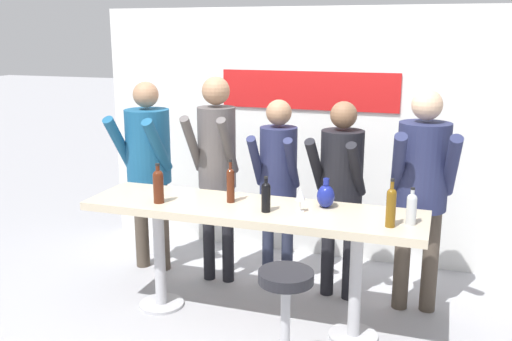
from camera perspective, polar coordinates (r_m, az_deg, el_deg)
ground_plane at (r=4.56m, az=-0.40°, el=-14.74°), size 40.00×40.00×0.00m
back_wall at (r=5.57m, az=4.76°, el=3.68°), size 4.12×0.12×2.40m
tasting_table at (r=4.24m, az=-0.42°, el=-5.27°), size 2.52×0.64×0.92m
bar_stool at (r=3.63m, az=2.96°, el=-13.80°), size 0.36×0.36×0.76m
person_far_left at (r=5.24m, az=-10.76°, el=1.38°), size 0.48×0.57×1.75m
person_left at (r=4.87m, az=-3.97°, el=1.48°), size 0.41×0.55×1.81m
person_center_left at (r=4.79m, az=2.21°, el=-0.19°), size 0.39×0.50×1.63m
person_center at (r=4.62m, az=8.49°, el=-0.86°), size 0.46×0.56×1.65m
person_center_right at (r=4.52m, az=16.27°, el=-0.76°), size 0.51×0.60×1.76m
wine_bottle_0 at (r=3.83m, az=13.36°, el=-3.42°), size 0.07×0.07×0.33m
wine_bottle_1 at (r=4.27m, az=-2.56°, el=-1.30°), size 0.06×0.06×0.33m
wine_bottle_2 at (r=3.92m, az=15.30°, el=-3.58°), size 0.07×0.07×0.25m
wine_bottle_3 at (r=4.31m, az=-9.74°, el=-1.40°), size 0.08×0.08×0.30m
wine_bottle_4 at (r=4.05m, az=1.00°, el=-2.51°), size 0.07×0.07×0.26m
wine_glass_0 at (r=4.06m, az=4.46°, el=-2.45°), size 0.07×0.07×0.18m
decorative_vase at (r=4.18m, az=6.99°, el=-2.52°), size 0.13×0.13×0.22m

